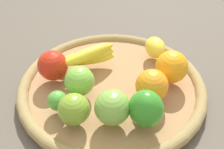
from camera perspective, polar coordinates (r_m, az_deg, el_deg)
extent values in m
plane|color=brown|center=(0.72, 0.00, -3.48)|extent=(2.40, 2.40, 0.00)
cylinder|color=#A57B4F|center=(0.71, 0.00, -2.84)|extent=(0.46, 0.46, 0.02)
torus|color=#99804D|center=(0.70, 0.00, -2.18)|extent=(0.48, 0.48, 0.03)
sphere|color=orange|center=(0.63, 8.31, -2.26)|extent=(0.09, 0.09, 0.08)
sphere|color=#76BA3F|center=(0.64, -6.81, -1.35)|extent=(0.10, 0.10, 0.07)
ellipsoid|color=yellow|center=(0.74, -5.40, 3.25)|extent=(0.16, 0.04, 0.03)
ellipsoid|color=yellow|center=(0.73, -5.33, 3.79)|extent=(0.16, 0.07, 0.03)
ellipsoid|color=yellow|center=(0.71, -4.99, 4.25)|extent=(0.15, 0.10, 0.03)
sphere|color=#78AE42|center=(0.57, 0.06, -6.89)|extent=(0.10, 0.10, 0.08)
ellipsoid|color=yellow|center=(0.77, 8.98, 5.61)|extent=(0.06, 0.07, 0.05)
sphere|color=orange|center=(0.69, 12.33, 1.59)|extent=(0.09, 0.09, 0.08)
sphere|color=green|center=(0.62, -11.30, -5.37)|extent=(0.06, 0.06, 0.05)
sphere|color=red|center=(0.69, -12.26, 1.88)|extent=(0.11, 0.11, 0.08)
sphere|color=olive|center=(0.58, -7.96, -7.19)|extent=(0.10, 0.10, 0.07)
ellipsoid|color=#348E25|center=(0.57, 7.09, -7.13)|extent=(0.10, 0.10, 0.09)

